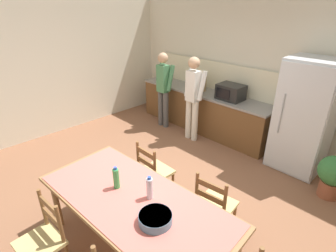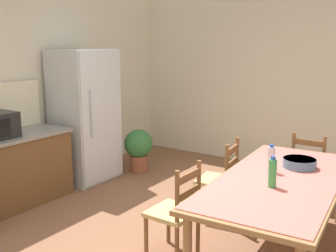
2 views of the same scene
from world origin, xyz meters
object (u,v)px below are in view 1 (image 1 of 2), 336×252
Objects in this scene: potted_plant at (333,174)px; bottle_off_centre at (150,188)px; person_at_sink at (163,87)px; chair_side_far_left at (154,172)px; bottle_near_centre at (116,178)px; person_at_counter at (193,95)px; microwave at (231,92)px; refrigerator at (304,117)px; chair_side_far_right at (214,205)px; serving_bowl at (155,218)px; paper_bag at (200,83)px; dining_table at (134,204)px; chair_side_near_left at (43,240)px.

bottle_off_centre is at bearing -114.48° from potted_plant.
person_at_sink is 3.56m from potted_plant.
bottle_near_centre is at bearing 110.26° from chair_side_far_left.
chair_side_far_left is 2.05m from person_at_counter.
person_at_sink reaches higher than microwave.
bottle_off_centre reaches higher than potted_plant.
refrigerator reaches higher than chair_side_far_right.
potted_plant is (2.64, 0.07, -0.58)m from person_at_counter.
serving_bowl reaches higher than potted_plant.
chair_side_far_right is 2.59m from person_at_counter.
microwave is at bearing 112.07° from serving_bowl.
refrigerator is at bearing -0.29° from paper_bag.
dining_table is 2.55× the size of chair_side_near_left.
potted_plant is at bearing 60.10° from bottle_near_centre.
serving_bowl is at bearing -7.38° from dining_table.
chair_side_near_left is (-0.92, -1.66, 0.00)m from chair_side_far_right.
dining_table is at bearing -74.22° from microwave.
refrigerator is 2.96m from bottle_off_centre.
bottle_near_centre reaches higher than chair_side_far_right.
paper_bag is 3.00m from potted_plant.
bottle_off_centre is at bearing 52.00° from dining_table.
serving_bowl is at bearing 38.04° from chair_side_near_left.
dining_table is 2.55× the size of chair_side_far_right.
microwave is 0.55× the size of chair_side_near_left.
potted_plant is (3.51, 0.05, -0.56)m from person_at_sink.
person_at_counter is (-1.95, -0.50, 0.02)m from refrigerator.
refrigerator reaches higher than paper_bag.
person_at_sink reaches higher than paper_bag.
microwave is 3.39m from serving_bowl.
paper_bag is 3.51m from dining_table.
paper_bag reaches higher than microwave.
chair_side_far_left is at bearing 139.47° from serving_bowl.
bottle_near_centre is (0.59, -3.10, -0.14)m from microwave.
refrigerator is 1.10× the size of person_at_counter.
dining_table is at bearing -151.41° from person_at_counter.
bottle_off_centre is at bearing -135.84° from person_at_sink.
serving_bowl is at bearing -92.94° from refrigerator.
microwave is 0.75× the size of potted_plant.
chair_side_near_left is 1.60m from chair_side_far_left.
dining_table is 8.58× the size of bottle_off_centre.
bottle_off_centre is 0.84× the size of serving_bowl.
paper_bag is 3.74m from serving_bowl.
person_at_counter is (-1.86, 1.73, 0.52)m from chair_side_far_right.
serving_bowl is at bearing -145.51° from person_at_counter.
chair_side_far_right is at bearing -46.71° from paper_bag.
dining_table reaches higher than potted_plant.
bottle_off_centre reaches higher than serving_bowl.
bottle_off_centre reaches higher than chair_side_near_left.
chair_side_far_right is at bearing -175.66° from chair_side_far_left.
chair_side_near_left reaches higher than dining_table.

